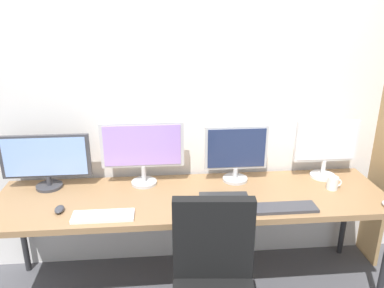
{
  "coord_description": "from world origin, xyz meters",
  "views": [
    {
      "loc": [
        -0.21,
        -1.66,
        1.94
      ],
      "look_at": [
        0.0,
        0.65,
        1.09
      ],
      "focal_mm": 35.56,
      "sensor_mm": 36.0,
      "label": 1
    }
  ],
  "objects": [
    {
      "name": "monitor_far_left",
      "position": [
        -0.99,
        0.81,
        0.95
      ],
      "size": [
        0.6,
        0.18,
        0.38
      ],
      "color": "#38383D",
      "rests_on": "desk"
    },
    {
      "name": "desk",
      "position": [
        0.0,
        0.6,
        0.69
      ],
      "size": [
        2.61,
        0.68,
        0.74
      ],
      "color": "#936D47",
      "rests_on": "ground_plane"
    },
    {
      "name": "monitor_center_left",
      "position": [
        -0.33,
        0.81,
        1.01
      ],
      "size": [
        0.57,
        0.18,
        0.45
      ],
      "color": "silver",
      "rests_on": "desk"
    },
    {
      "name": "wall_back",
      "position": [
        0.0,
        1.02,
        1.3
      ],
      "size": [
        5.01,
        0.1,
        2.6
      ],
      "color": "silver",
      "rests_on": "ground_plane"
    },
    {
      "name": "laptop_closed",
      "position": [
        0.2,
        0.48,
        0.75
      ],
      "size": [
        0.33,
        0.24,
        0.02
      ],
      "primitive_type": "cube",
      "rotation": [
        0.0,
        0.0,
        -0.06
      ],
      "color": "#2D2D2D",
      "rests_on": "desk"
    },
    {
      "name": "coffee_mug",
      "position": [
        0.97,
        0.61,
        0.79
      ],
      "size": [
        0.11,
        0.08,
        0.09
      ],
      "color": "white",
      "rests_on": "desk"
    },
    {
      "name": "keyboard_right",
      "position": [
        0.56,
        0.37,
        0.75
      ],
      "size": [
        0.39,
        0.13,
        0.02
      ],
      "primitive_type": "cube",
      "color": "#38383D",
      "rests_on": "desk"
    },
    {
      "name": "monitor_far_right",
      "position": [
        0.99,
        0.81,
        0.99
      ],
      "size": [
        0.46,
        0.18,
        0.43
      ],
      "color": "silver",
      "rests_on": "desk"
    },
    {
      "name": "mouse_right_side",
      "position": [
        -0.84,
        0.46,
        0.76
      ],
      "size": [
        0.06,
        0.1,
        0.03
      ],
      "primitive_type": "ellipsoid",
      "color": "#38383D",
      "rests_on": "desk"
    },
    {
      "name": "monitor_center_right",
      "position": [
        0.33,
        0.81,
        0.96
      ],
      "size": [
        0.45,
        0.18,
        0.41
      ],
      "color": "silver",
      "rests_on": "desk"
    },
    {
      "name": "keyboard_left",
      "position": [
        -0.56,
        0.37,
        0.75
      ],
      "size": [
        0.37,
        0.13,
        0.02
      ],
      "primitive_type": "cube",
      "color": "silver",
      "rests_on": "desk"
    }
  ]
}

